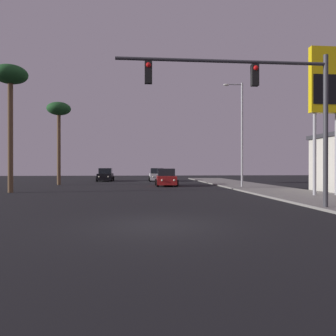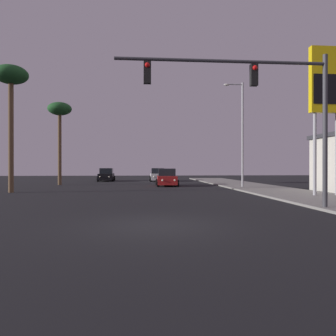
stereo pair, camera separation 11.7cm
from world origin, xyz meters
The scene contains 10 objects.
ground_plane centered at (0.00, 0.00, 0.00)m, with size 120.00×120.00×0.00m, color black.
sidewalk_right centered at (9.50, 10.00, 0.06)m, with size 5.00×60.00×0.12m.
car_red centered at (2.03, 21.33, 0.76)m, with size 2.04×4.34×1.68m.
car_black centered at (-4.94, 32.78, 0.76)m, with size 2.04×4.32×1.68m.
car_white centered at (1.69, 32.05, 0.76)m, with size 2.04×4.31×1.68m.
traffic_light_mast centered at (4.69, 3.08, 4.81)m, with size 9.00×0.36×6.50m.
street_lamp centered at (8.18, 17.42, 5.12)m, with size 1.74×0.24×9.00m.
gas_station_sign centered at (10.74, 8.74, 6.62)m, with size 2.00×0.42×9.00m.
palm_tree_near centered at (-9.73, 14.00, 7.91)m, with size 2.40×2.40×9.11m.
palm_tree_mid centered at (-8.75, 24.00, 7.34)m, with size 2.40×2.40×8.45m.
Camera 2 is at (-0.45, -10.25, 1.83)m, focal length 35.00 mm.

